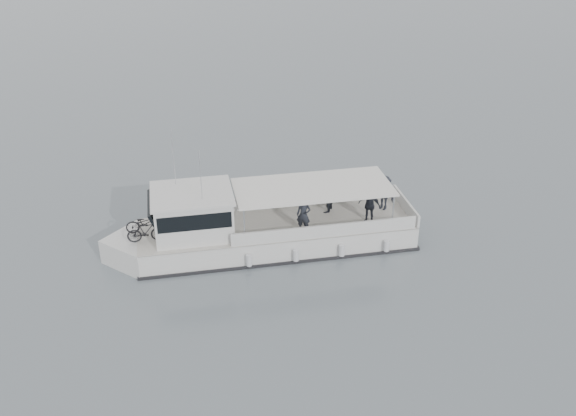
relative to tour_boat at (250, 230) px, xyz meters
name	(u,v)px	position (x,y,z in m)	size (l,w,h in m)	color
ground	(367,205)	(6.24, 1.10, -0.86)	(1400.00, 1400.00, 0.00)	slate
tour_boat	(250,230)	(0.00, 0.00, 0.00)	(12.41, 5.79, 5.22)	silver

